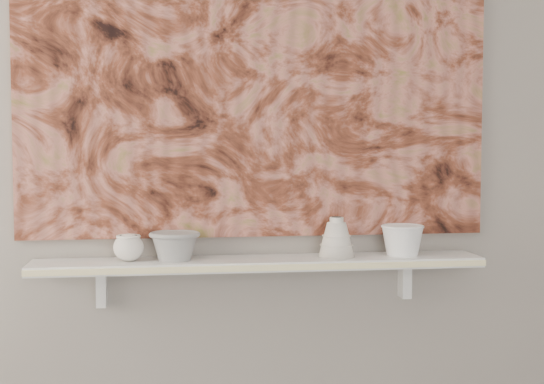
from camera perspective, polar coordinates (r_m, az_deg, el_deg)
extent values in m
plane|color=gray|center=(2.43, -1.21, 5.14)|extent=(3.60, 0.00, 3.60)
cube|color=silver|center=(2.37, -0.92, -5.38)|extent=(1.40, 0.18, 0.03)
cube|color=#F6E9A4|center=(2.28, -0.63, -5.74)|extent=(1.40, 0.01, 0.02)
cube|color=silver|center=(2.44, -12.72, -7.01)|extent=(0.03, 0.06, 0.12)
cube|color=silver|center=(2.55, 9.96, -6.50)|extent=(0.03, 0.06, 0.12)
cube|color=brown|center=(2.43, -1.18, 9.62)|extent=(1.50, 0.02, 1.10)
cube|color=black|center=(2.50, 9.15, 2.35)|extent=(0.09, 0.00, 0.08)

